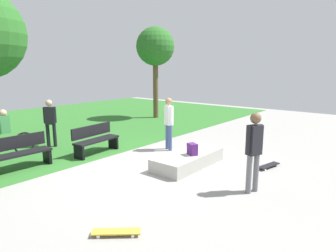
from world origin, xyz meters
The scene contains 13 objects.
ground_plane centered at (0.00, 0.00, 0.00)m, with size 28.00×28.00×0.00m, color gray.
grass_lawn centered at (0.00, 7.66, 0.00)m, with size 26.60×12.68×0.01m, color #2D6B28.
concrete_ledge centered at (1.08, -1.10, 0.18)m, with size 2.28×0.97×0.37m, color #A8A59E.
backpack_on_ledge centered at (1.03, -1.28, 0.53)m, with size 0.28×0.20×0.32m, color #4C1E66.
skater_performing_trick centered at (0.51, -3.24, 1.06)m, with size 0.41×0.29×1.79m.
skater_watching centered at (2.03, 0.37, 1.04)m, with size 0.31×0.40×1.76m.
skateboard_by_ledge centered at (2.36, -2.93, 0.06)m, with size 0.82×0.38×0.08m.
skateboard_spare centered at (-2.55, -2.22, 0.06)m, with size 0.68×0.73×0.08m.
park_bench_near_lamppost centered at (0.20, 1.94, 0.48)m, with size 1.64×0.63×0.91m.
park_bench_center_lawn centered at (-2.04, 2.31, 0.48)m, with size 1.61×0.51×0.91m.
tree_slender_maple centered at (6.66, 5.05, 3.78)m, with size 2.04×2.04×4.86m.
pedestrian_with_backpack centered at (-0.25, 3.81, 0.99)m, with size 0.44×0.45×1.65m.
cyclist_on_bicycle centered at (-1.78, 3.76, 0.63)m, with size 1.82×0.22×1.52m.
Camera 1 is at (-5.44, -5.68, 2.73)m, focal length 31.46 mm.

